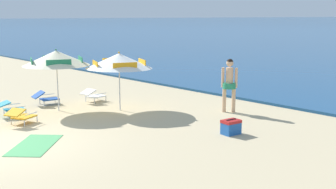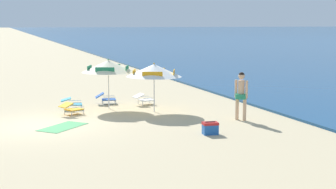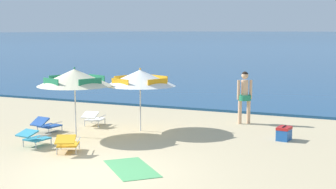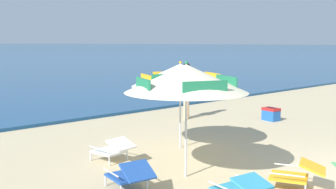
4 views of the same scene
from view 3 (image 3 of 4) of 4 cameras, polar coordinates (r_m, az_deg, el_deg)
name	(u,v)px [view 3 (image 3 of 4)]	position (r m, az deg, el deg)	size (l,w,h in m)	color
ground_plane	(98,174)	(11.16, -8.17, -9.18)	(800.00, 800.00, 0.00)	tan
beach_umbrella_striped_main	(75,77)	(14.71, -10.85, 1.97)	(2.98, 2.98, 2.11)	silver
beach_umbrella_striped_second	(140,78)	(15.36, -3.27, 1.95)	(2.40, 2.41, 2.01)	silver
lounge_chair_under_umbrella	(34,137)	(13.95, -15.41, -4.79)	(0.65, 0.93, 0.50)	teal
lounge_chair_beside_umbrella	(93,118)	(16.53, -8.73, -2.70)	(0.65, 0.94, 0.51)	white
lounge_chair_facing_sea	(67,143)	(13.05, -11.69, -5.53)	(0.85, 1.01, 0.51)	gold
lounge_chair_spare_folded	(46,124)	(15.70, -14.03, -3.40)	(0.66, 0.96, 0.52)	#1E4799
person_standing_near_shore	(245,94)	(16.83, 8.93, 0.11)	(0.46, 0.44, 1.80)	#D8A87F
cooler_box	(284,133)	(14.65, 13.39, -4.44)	(0.41, 0.54, 0.43)	#1E56A8
beach_towel	(131,168)	(11.48, -4.30, -8.60)	(0.90, 1.80, 0.01)	#4C9E5B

